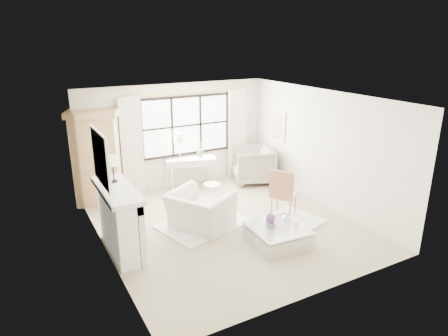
{
  "coord_description": "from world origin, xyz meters",
  "views": [
    {
      "loc": [
        -3.75,
        -6.69,
        3.81
      ],
      "look_at": [
        0.03,
        0.2,
        1.21
      ],
      "focal_mm": 32.0,
      "sensor_mm": 36.0,
      "label": 1
    }
  ],
  "objects": [
    {
      "name": "floor",
      "position": [
        0.0,
        0.0,
        0.0
      ],
      "size": [
        5.5,
        5.5,
        0.0
      ],
      "primitive_type": "plane",
      "color": "tan",
      "rests_on": "ground"
    },
    {
      "name": "ceiling",
      "position": [
        0.0,
        0.0,
        2.7
      ],
      "size": [
        5.5,
        5.5,
        0.0
      ],
      "primitive_type": "plane",
      "rotation": [
        3.14,
        0.0,
        0.0
      ],
      "color": "white",
      "rests_on": "ground"
    },
    {
      "name": "wall_back",
      "position": [
        0.0,
        2.75,
        1.35
      ],
      "size": [
        5.0,
        0.0,
        5.0
      ],
      "primitive_type": "plane",
      "rotation": [
        1.57,
        0.0,
        0.0
      ],
      "color": "white",
      "rests_on": "ground"
    },
    {
      "name": "wall_front",
      "position": [
        0.0,
        -2.75,
        1.35
      ],
      "size": [
        5.0,
        0.0,
        5.0
      ],
      "primitive_type": "plane",
      "rotation": [
        -1.57,
        0.0,
        0.0
      ],
      "color": "beige",
      "rests_on": "ground"
    },
    {
      "name": "wall_left",
      "position": [
        -2.5,
        0.0,
        1.35
      ],
      "size": [
        0.0,
        5.5,
        5.5
      ],
      "primitive_type": "plane",
      "rotation": [
        1.57,
        0.0,
        1.57
      ],
      "color": "silver",
      "rests_on": "ground"
    },
    {
      "name": "wall_right",
      "position": [
        2.5,
        0.0,
        1.35
      ],
      "size": [
        0.0,
        5.5,
        5.5
      ],
      "primitive_type": "plane",
      "rotation": [
        1.57,
        0.0,
        -1.57
      ],
      "color": "beige",
      "rests_on": "ground"
    },
    {
      "name": "window_pane",
      "position": [
        0.3,
        2.73,
        1.6
      ],
      "size": [
        2.4,
        0.02,
        1.5
      ],
      "primitive_type": "cube",
      "color": "white",
      "rests_on": "wall_back"
    },
    {
      "name": "window_frame",
      "position": [
        0.3,
        2.72,
        1.6
      ],
      "size": [
        2.5,
        0.04,
        1.5
      ],
      "primitive_type": null,
      "color": "black",
      "rests_on": "wall_back"
    },
    {
      "name": "curtain_rod",
      "position": [
        0.3,
        2.67,
        2.47
      ],
      "size": [
        3.3,
        0.04,
        0.04
      ],
      "primitive_type": "cylinder",
      "rotation": [
        0.0,
        1.57,
        0.0
      ],
      "color": "gold",
      "rests_on": "wall_back"
    },
    {
      "name": "curtain_left",
      "position": [
        -1.2,
        2.65,
        1.24
      ],
      "size": [
        0.55,
        0.1,
        2.47
      ],
      "primitive_type": "cube",
      "color": "beige",
      "rests_on": "ground"
    },
    {
      "name": "curtain_right",
      "position": [
        1.8,
        2.65,
        1.24
      ],
      "size": [
        0.55,
        0.1,
        2.47
      ],
      "primitive_type": "cube",
      "color": "white",
      "rests_on": "ground"
    },
    {
      "name": "fireplace",
      "position": [
        -2.27,
        0.0,
        0.65
      ],
      "size": [
        0.58,
        1.66,
        1.26
      ],
      "color": "white",
      "rests_on": "ground"
    },
    {
      "name": "mirror_frame",
      "position": [
        -2.47,
        0.0,
        1.84
      ],
      "size": [
        0.05,
        1.15,
        0.95
      ],
      "primitive_type": "cube",
      "color": "white",
      "rests_on": "wall_left"
    },
    {
      "name": "mirror_glass",
      "position": [
        -2.44,
        0.0,
        1.84
      ],
      "size": [
        0.02,
        1.0,
        0.8
      ],
      "primitive_type": "cube",
      "color": "silver",
      "rests_on": "wall_left"
    },
    {
      "name": "art_frame",
      "position": [
        2.47,
        1.7,
        1.55
      ],
      "size": [
        0.04,
        0.62,
        0.82
      ],
      "primitive_type": "cube",
      "color": "white",
      "rests_on": "wall_right"
    },
    {
      "name": "art_canvas",
      "position": [
        2.45,
        1.7,
        1.55
      ],
      "size": [
        0.01,
        0.52,
        0.72
      ],
      "primitive_type": "cube",
      "color": "#BEB093",
      "rests_on": "wall_right"
    },
    {
      "name": "mantel_lamp",
      "position": [
        -2.21,
        0.32,
        1.65
      ],
      "size": [
        0.22,
        0.22,
        0.51
      ],
      "color": "black",
      "rests_on": "fireplace"
    },
    {
      "name": "armoire",
      "position": [
        -2.09,
        2.49,
        1.14
      ],
      "size": [
        1.3,
        1.07,
        2.24
      ],
      "rotation": [
        0.0,
        0.0,
        -0.38
      ],
      "color": "tan",
      "rests_on": "floor"
    },
    {
      "name": "console_table",
      "position": [
        0.26,
        2.43,
        0.4
      ],
      "size": [
        1.37,
        0.81,
        0.8
      ],
      "rotation": [
        0.0,
        0.0,
        -0.3
      ],
      "color": "white",
      "rests_on": "floor"
    },
    {
      "name": "console_lamp",
      "position": [
        -0.04,
        2.43,
        1.36
      ],
      "size": [
        0.28,
        0.28,
        0.69
      ],
      "color": "#AC8A3B",
      "rests_on": "console_table"
    },
    {
      "name": "orchid_plant",
      "position": [
        0.56,
        2.45,
        1.04
      ],
      "size": [
        0.32,
        0.3,
        0.48
      ],
      "primitive_type": "imported",
      "rotation": [
        0.0,
        0.0,
        0.41
      ],
      "color": "#59764E",
      "rests_on": "console_table"
    },
    {
      "name": "side_table",
      "position": [
        0.24,
        1.16,
        0.33
      ],
      "size": [
        0.4,
        0.4,
        0.51
      ],
      "color": "white",
      "rests_on": "floor"
    },
    {
      "name": "rug_left",
      "position": [
        -0.42,
        0.27,
        0.02
      ],
      "size": [
        2.04,
        1.67,
        0.03
      ],
      "primitive_type": "cube",
      "rotation": [
        0.0,
        0.0,
        0.25
      ],
      "color": "white",
      "rests_on": "floor"
    },
    {
      "name": "rug_right",
      "position": [
        1.13,
        -0.57,
        0.01
      ],
      "size": [
        1.73,
        1.47,
        0.03
      ],
      "primitive_type": "cube",
      "rotation": [
        0.0,
        0.0,
        0.26
      ],
      "color": "white",
      "rests_on": "floor"
    },
    {
      "name": "club_armchair",
      "position": [
        -0.56,
        0.14,
        0.39
      ],
      "size": [
        1.52,
        1.58,
        0.79
      ],
      "primitive_type": "imported",
      "rotation": [
        0.0,
        0.0,
        2.09
      ],
      "color": "silver",
      "rests_on": "floor"
    },
    {
      "name": "wingback_chair",
      "position": [
        1.91,
        1.98,
        0.49
      ],
      "size": [
        1.37,
        1.35,
        0.97
      ],
      "primitive_type": "imported",
      "rotation": [
        0.0,
        0.0,
        -1.94
      ],
      "color": "gray",
      "rests_on": "floor"
    },
    {
      "name": "french_chair",
      "position": [
        1.33,
        -0.17,
        0.31
      ],
      "size": [
        0.67,
        0.67,
        1.08
      ],
      "rotation": [
        0.0,
        0.0,
        2.18
      ],
      "color": "#AE7049",
      "rests_on": "floor"
    },
    {
      "name": "coffee_table",
      "position": [
        0.42,
        -1.21,
        0.18
      ],
      "size": [
        1.06,
        1.06,
        0.38
      ],
      "rotation": [
        0.0,
        0.0,
        -0.06
      ],
      "color": "silver",
      "rests_on": "floor"
    },
    {
      "name": "planter_box",
      "position": [
        0.28,
        -1.16,
        0.44
      ],
      "size": [
        0.19,
        0.19,
        0.11
      ],
      "primitive_type": "cube",
      "rotation": [
        0.0,
        0.0,
        -0.37
      ],
      "color": "slate",
      "rests_on": "coffee_table"
    },
    {
      "name": "planter_flowers",
      "position": [
        0.28,
        -1.16,
        0.58
      ],
      "size": [
        0.18,
        0.18,
        0.18
      ],
      "primitive_type": "sphere",
      "color": "#5E2D72",
      "rests_on": "planter_box"
    },
    {
      "name": "pillar_candle",
      "position": [
        0.73,
        -1.36,
        0.44
      ],
      "size": [
        0.1,
        0.1,
        0.12
      ],
      "primitive_type": "cylinder",
      "color": "white",
      "rests_on": "coffee_table"
    },
    {
      "name": "coffee_vase",
      "position": [
        0.72,
        -1.04,
        0.45
      ],
      "size": [
        0.15,
        0.15,
        0.14
      ],
      "primitive_type": "imported",
      "rotation": [
        0.0,
        0.0,
        0.1
      ],
      "color": "silver",
      "rests_on": "coffee_table"
    }
  ]
}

